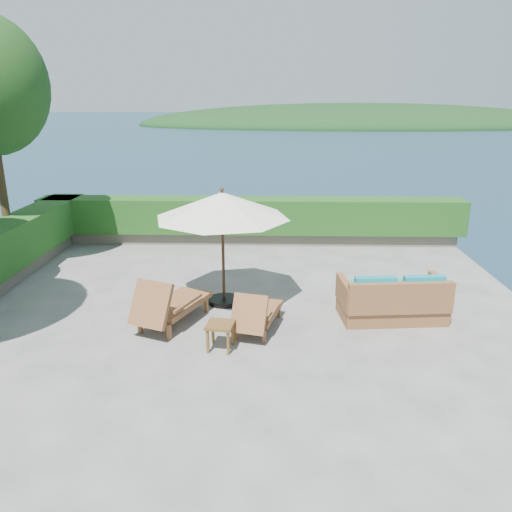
{
  "coord_description": "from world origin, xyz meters",
  "views": [
    {
      "loc": [
        0.58,
        -8.75,
        4.1
      ],
      "look_at": [
        0.3,
        0.8,
        1.1
      ],
      "focal_mm": 35.0,
      "sensor_mm": 36.0,
      "label": 1
    }
  ],
  "objects_px": {
    "patio_umbrella": "(222,206)",
    "side_table": "(220,328)",
    "lounge_right": "(257,313)",
    "lounge_left": "(169,304)",
    "wicker_loveseat": "(393,301)"
  },
  "relations": [
    {
      "from": "patio_umbrella",
      "to": "side_table",
      "type": "bearing_deg",
      "value": -86.51
    },
    {
      "from": "side_table",
      "to": "lounge_right",
      "type": "bearing_deg",
      "value": 50.19
    },
    {
      "from": "lounge_left",
      "to": "wicker_loveseat",
      "type": "relative_size",
      "value": 0.92
    },
    {
      "from": "patio_umbrella",
      "to": "wicker_loveseat",
      "type": "xyz_separation_m",
      "value": [
        3.35,
        -0.72,
        -1.69
      ]
    },
    {
      "from": "patio_umbrella",
      "to": "lounge_left",
      "type": "height_order",
      "value": "patio_umbrella"
    },
    {
      "from": "patio_umbrella",
      "to": "lounge_left",
      "type": "relative_size",
      "value": 1.61
    },
    {
      "from": "lounge_left",
      "to": "wicker_loveseat",
      "type": "bearing_deg",
      "value": 27.78
    },
    {
      "from": "patio_umbrella",
      "to": "lounge_right",
      "type": "bearing_deg",
      "value": -61.2
    },
    {
      "from": "side_table",
      "to": "wicker_loveseat",
      "type": "bearing_deg",
      "value": 22.22
    },
    {
      "from": "lounge_right",
      "to": "side_table",
      "type": "height_order",
      "value": "lounge_right"
    },
    {
      "from": "lounge_left",
      "to": "side_table",
      "type": "bearing_deg",
      "value": -18.55
    },
    {
      "from": "side_table",
      "to": "wicker_loveseat",
      "type": "height_order",
      "value": "wicker_loveseat"
    },
    {
      "from": "lounge_left",
      "to": "side_table",
      "type": "relative_size",
      "value": 3.84
    },
    {
      "from": "lounge_right",
      "to": "wicker_loveseat",
      "type": "distance_m",
      "value": 2.69
    },
    {
      "from": "lounge_right",
      "to": "lounge_left",
      "type": "bearing_deg",
      "value": -172.23
    }
  ]
}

